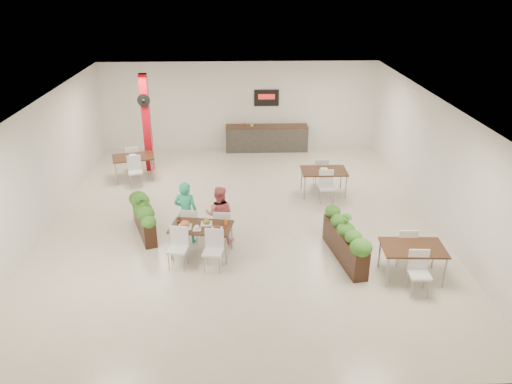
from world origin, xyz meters
TOP-DOWN VIEW (x-y plane):
  - ground at (0.00, 0.00)m, footprint 12.00×12.00m
  - room_shell at (0.00, 0.00)m, footprint 10.10×12.10m
  - red_column at (-3.00, 3.79)m, footprint 0.40×0.41m
  - service_counter at (1.00, 5.65)m, footprint 3.00×0.64m
  - main_table at (-0.95, -1.78)m, footprint 1.52×1.81m
  - diner_man at (-1.34, -1.13)m, footprint 0.63×0.47m
  - diner_woman at (-0.54, -1.13)m, footprint 0.78×0.66m
  - planter_left at (-2.46, -0.64)m, footprint 0.89×1.79m
  - planter_right at (2.35, -2.07)m, footprint 0.69×2.12m
  - side_table_a at (-3.39, 3.04)m, footprint 1.42×1.67m
  - side_table_b at (2.45, 1.61)m, footprint 1.33×1.62m
  - side_table_c at (3.62, -2.90)m, footprint 1.36×1.64m

SIDE VIEW (x-z plane):
  - ground at x=0.00m, z-range 0.00..0.00m
  - service_counter at x=1.00m, z-range -0.61..1.59m
  - planter_left at x=-2.46m, z-range 0.02..0.99m
  - planter_right at x=2.35m, z-range -0.05..1.08m
  - side_table_a at x=-3.39m, z-range 0.17..1.10m
  - side_table_c at x=3.62m, z-range 0.17..1.10m
  - main_table at x=-0.95m, z-range 0.17..1.10m
  - side_table_b at x=2.45m, z-range 0.18..1.10m
  - diner_woman at x=-0.54m, z-range 0.00..1.44m
  - diner_man at x=-1.34m, z-range 0.00..1.58m
  - red_column at x=-3.00m, z-range 0.04..3.24m
  - room_shell at x=0.00m, z-range 0.40..3.62m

